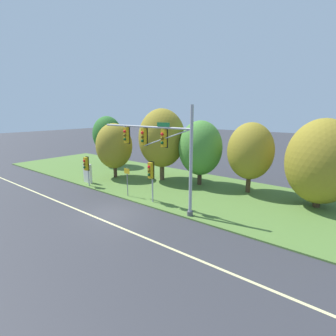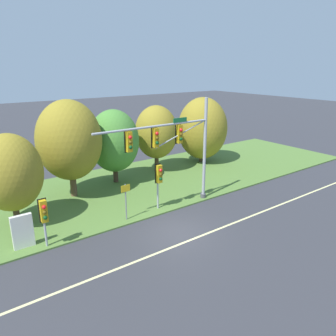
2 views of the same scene
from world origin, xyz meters
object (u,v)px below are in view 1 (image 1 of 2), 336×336
Objects in this scene: tree_mid_verge at (200,148)px; tree_tall_centre at (250,151)px; route_sign_post at (127,178)px; traffic_signal_mast at (160,146)px; tree_behind_signpost at (162,138)px; tree_left_of_mast at (114,146)px; pedestrian_signal_near_kerb at (86,165)px; tree_nearest_road at (107,134)px; tree_right_far at (322,162)px; pedestrian_signal_further_along at (151,173)px; info_kiosk at (88,173)px.

tree_tall_centre is (4.61, 0.61, 0.08)m from tree_mid_verge.
traffic_signal_mast is at bearing -2.68° from route_sign_post.
tree_behind_signpost is at bearing -170.17° from tree_tall_centre.
traffic_signal_mast reaches higher than tree_behind_signpost.
tree_mid_verge is at bearing 12.40° from tree_behind_signpost.
tree_tall_centre reaches higher than tree_left_of_mast.
route_sign_post is at bearing 4.57° from pedestrian_signal_near_kerb.
tree_tall_centre is at bearing 16.37° from tree_left_of_mast.
traffic_signal_mast is 1.37× the size of tree_nearest_road.
pedestrian_signal_near_kerb is 0.49× the size of tree_left_of_mast.
tree_nearest_road is 24.06m from tree_right_far.
tree_left_of_mast reaches higher than route_sign_post.
pedestrian_signal_further_along is 7.22m from tree_behind_signpost.
tree_nearest_road is at bearing 153.59° from pedestrian_signal_further_along.
route_sign_post is 7.58m from tree_mid_verge.
tree_left_of_mast is 0.88× the size of tree_right_far.
tree_behind_signpost is at bearing -6.20° from tree_nearest_road.
pedestrian_signal_further_along is at bearing -1.70° from info_kiosk.
tree_behind_signpost reaches higher than tree_left_of_mast.
tree_nearest_road is 18.67m from tree_tall_centre.
pedestrian_signal_near_kerb reaches higher than info_kiosk.
info_kiosk is at bearing -152.47° from tree_tall_centre.
tree_left_of_mast is 0.95× the size of tree_tall_centre.
tree_right_far is (13.99, 1.22, -0.86)m from tree_behind_signpost.
route_sign_post is 6.61m from tree_behind_signpost.
tree_tall_centre is at bearing 31.95° from pedestrian_signal_near_kerb.
pedestrian_signal_further_along is at bearing -145.32° from tree_right_far.
tree_tall_centre is 15.46m from info_kiosk.
route_sign_post is at bearing -31.28° from tree_left_of_mast.
info_kiosk is at bearing -96.23° from tree_left_of_mast.
tree_behind_signpost is (4.56, 2.37, 0.92)m from tree_left_of_mast.
tree_left_of_mast is (5.51, -3.47, -0.66)m from tree_nearest_road.
pedestrian_signal_near_kerb is 0.88× the size of pedestrian_signal_further_along.
pedestrian_signal_further_along is 0.51× the size of tree_nearest_road.
tree_tall_centre is at bearing 45.03° from route_sign_post.
route_sign_post is at bearing -112.24° from tree_mid_verge.
tree_mid_verge reaches higher than pedestrian_signal_further_along.
tree_tall_centre is (7.37, 7.38, 2.09)m from route_sign_post.
pedestrian_signal_near_kerb is (-8.90, -0.23, -2.55)m from traffic_signal_mast.
traffic_signal_mast is 7.87m from tree_behind_signpost.
tree_right_far is at bearing 4.97° from tree_behind_signpost.
info_kiosk is (5.16, -6.64, -3.07)m from tree_nearest_road.
tree_tall_centre is at bearing 177.09° from tree_right_far.
tree_left_of_mast is 0.94× the size of tree_mid_verge.
tree_mid_verge is at bearing 20.82° from tree_left_of_mast.
tree_right_far is at bearing 1.94° from tree_mid_verge.
tree_nearest_road is 1.03× the size of tree_mid_verge.
route_sign_post is 13.51m from tree_nearest_road.
tree_right_far reaches higher than tree_tall_centre.
tree_right_far reaches higher than tree_left_of_mast.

